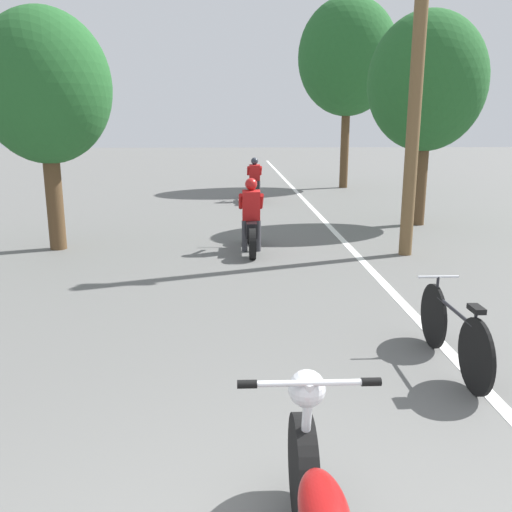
# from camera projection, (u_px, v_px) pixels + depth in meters

# --- Properties ---
(lane_stripe_edge) EXTENTS (0.14, 48.00, 0.01)m
(lane_stripe_edge) POSITION_uv_depth(u_px,v_px,m) (321.00, 218.00, 14.41)
(lane_stripe_edge) COLOR white
(lane_stripe_edge) RESTS_ON ground
(utility_pole) EXTENTS (1.10, 0.24, 6.20)m
(utility_pole) POSITION_uv_depth(u_px,v_px,m) (416.00, 79.00, 9.57)
(utility_pole) COLOR brown
(utility_pole) RESTS_ON ground
(roadside_tree_right_near) EXTENTS (2.78, 2.50, 4.98)m
(roadside_tree_right_near) POSITION_uv_depth(u_px,v_px,m) (427.00, 83.00, 12.64)
(roadside_tree_right_near) COLOR #513A23
(roadside_tree_right_near) RESTS_ON ground
(roadside_tree_right_far) EXTENTS (3.75, 3.37, 7.04)m
(roadside_tree_right_far) POSITION_uv_depth(u_px,v_px,m) (348.00, 58.00, 20.28)
(roadside_tree_right_far) COLOR #513A23
(roadside_tree_right_far) RESTS_ON ground
(roadside_tree_left) EXTENTS (2.47, 2.22, 4.51)m
(roadside_tree_left) POSITION_uv_depth(u_px,v_px,m) (45.00, 88.00, 10.07)
(roadside_tree_left) COLOR #513A23
(roadside_tree_left) RESTS_ON ground
(motorcycle_rider_lead) EXTENTS (0.50, 1.95, 1.42)m
(motorcycle_rider_lead) POSITION_uv_depth(u_px,v_px,m) (251.00, 224.00, 10.50)
(motorcycle_rider_lead) COLOR black
(motorcycle_rider_lead) RESTS_ON ground
(motorcycle_rider_far) EXTENTS (0.50, 2.04, 1.40)m
(motorcycle_rider_far) POSITION_uv_depth(u_px,v_px,m) (255.00, 185.00, 17.48)
(motorcycle_rider_far) COLOR black
(motorcycle_rider_far) RESTS_ON ground
(bicycle_parked) EXTENTS (0.44, 1.79, 0.83)m
(bicycle_parked) POSITION_uv_depth(u_px,v_px,m) (453.00, 332.00, 5.41)
(bicycle_parked) COLOR black
(bicycle_parked) RESTS_ON ground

